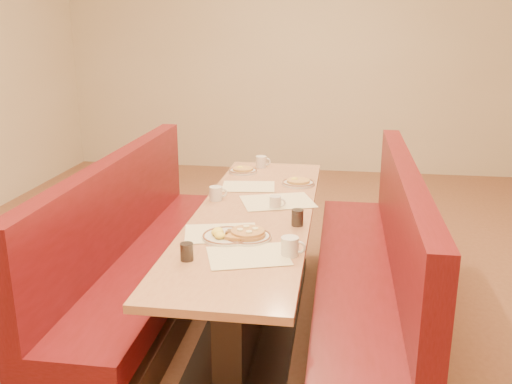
# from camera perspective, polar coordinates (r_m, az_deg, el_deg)

# --- Properties ---
(ground) EXTENTS (8.00, 8.00, 0.00)m
(ground) POSITION_cam_1_polar(r_m,az_deg,el_deg) (3.77, -0.21, -12.89)
(ground) COLOR #9E6647
(ground) RESTS_ON ground
(room_envelope) EXTENTS (6.04, 8.04, 2.82)m
(room_envelope) POSITION_cam_1_polar(r_m,az_deg,el_deg) (3.28, -0.25, 17.95)
(room_envelope) COLOR beige
(room_envelope) RESTS_ON ground
(diner_table) EXTENTS (0.70, 2.50, 0.75)m
(diner_table) POSITION_cam_1_polar(r_m,az_deg,el_deg) (3.60, -0.22, -7.70)
(diner_table) COLOR black
(diner_table) RESTS_ON ground
(booth_left) EXTENTS (0.55, 2.50, 1.05)m
(booth_left) POSITION_cam_1_polar(r_m,az_deg,el_deg) (3.77, -11.36, -7.05)
(booth_left) COLOR #4C3326
(booth_left) RESTS_ON ground
(booth_right) EXTENTS (0.55, 2.50, 1.05)m
(booth_right) POSITION_cam_1_polar(r_m,az_deg,el_deg) (3.58, 11.59, -8.45)
(booth_right) COLOR #4C3326
(booth_right) RESTS_ON ground
(placemat_near_left) EXTENTS (0.45, 0.38, 0.00)m
(placemat_near_left) POSITION_cam_1_polar(r_m,az_deg,el_deg) (3.12, -3.50, -4.11)
(placemat_near_left) COLOR #EFE6BB
(placemat_near_left) RESTS_ON diner_table
(placemat_near_right) EXTENTS (0.46, 0.40, 0.00)m
(placemat_near_right) POSITION_cam_1_polar(r_m,az_deg,el_deg) (2.82, -0.78, -6.39)
(placemat_near_right) COLOR #EFE6BB
(placemat_near_right) RESTS_ON diner_table
(placemat_far_left) EXTENTS (0.39, 0.31, 0.00)m
(placemat_far_left) POSITION_cam_1_polar(r_m,az_deg,el_deg) (3.98, -0.76, 0.57)
(placemat_far_left) COLOR #EFE6BB
(placemat_far_left) RESTS_ON diner_table
(placemat_far_right) EXTENTS (0.53, 0.46, 0.00)m
(placemat_far_right) POSITION_cam_1_polar(r_m,az_deg,el_deg) (3.65, 2.16, -0.95)
(placemat_far_right) COLOR #EFE6BB
(placemat_far_right) RESTS_ON diner_table
(pancake_plate) EXTENTS (0.26, 0.26, 0.06)m
(pancake_plate) POSITION_cam_1_polar(r_m,az_deg,el_deg) (3.04, -0.84, -4.33)
(pancake_plate) COLOR silver
(pancake_plate) RESTS_ON diner_table
(eggs_plate) EXTENTS (0.27, 0.27, 0.05)m
(eggs_plate) POSITION_cam_1_polar(r_m,az_deg,el_deg) (3.04, -2.96, -4.38)
(eggs_plate) COLOR silver
(eggs_plate) RESTS_ON diner_table
(extra_plate_mid) EXTENTS (0.23, 0.23, 0.05)m
(extra_plate_mid) POSITION_cam_1_polar(r_m,az_deg,el_deg) (4.05, 4.24, 0.96)
(extra_plate_mid) COLOR silver
(extra_plate_mid) RESTS_ON diner_table
(extra_plate_far) EXTENTS (0.22, 0.22, 0.04)m
(extra_plate_far) POSITION_cam_1_polar(r_m,az_deg,el_deg) (4.37, -1.31, 2.19)
(extra_plate_far) COLOR silver
(extra_plate_far) RESTS_ON diner_table
(coffee_mug_a) EXTENTS (0.13, 0.09, 0.09)m
(coffee_mug_a) POSITION_cam_1_polar(r_m,az_deg,el_deg) (2.82, 3.48, -5.43)
(coffee_mug_a) COLOR silver
(coffee_mug_a) RESTS_ON diner_table
(coffee_mug_b) EXTENTS (0.11, 0.08, 0.09)m
(coffee_mug_b) POSITION_cam_1_polar(r_m,az_deg,el_deg) (3.69, -3.99, -0.11)
(coffee_mug_b) COLOR silver
(coffee_mug_b) RESTS_ON diner_table
(coffee_mug_c) EXTENTS (0.10, 0.07, 0.08)m
(coffee_mug_c) POSITION_cam_1_polar(r_m,az_deg,el_deg) (3.52, 1.99, -1.01)
(coffee_mug_c) COLOR silver
(coffee_mug_c) RESTS_ON diner_table
(coffee_mug_d) EXTENTS (0.12, 0.08, 0.09)m
(coffee_mug_d) POSITION_cam_1_polar(r_m,az_deg,el_deg) (4.51, 0.56, 3.05)
(coffee_mug_d) COLOR silver
(coffee_mug_d) RESTS_ON diner_table
(soda_tumbler_near) EXTENTS (0.06, 0.06, 0.09)m
(soda_tumbler_near) POSITION_cam_1_polar(r_m,az_deg,el_deg) (2.78, -6.94, -5.96)
(soda_tumbler_near) COLOR black
(soda_tumbler_near) RESTS_ON diner_table
(soda_tumbler_mid) EXTENTS (0.07, 0.07, 0.09)m
(soda_tumbler_mid) POSITION_cam_1_polar(r_m,az_deg,el_deg) (3.23, 4.16, -2.57)
(soda_tumbler_mid) COLOR black
(soda_tumbler_mid) RESTS_ON diner_table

